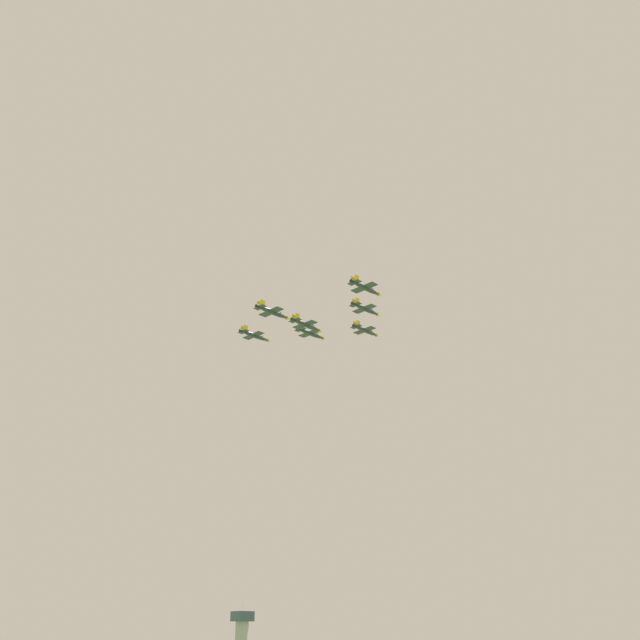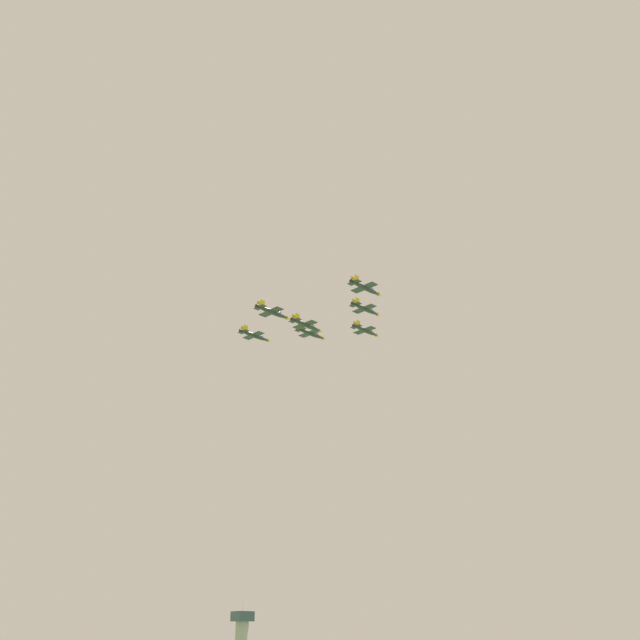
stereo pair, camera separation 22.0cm
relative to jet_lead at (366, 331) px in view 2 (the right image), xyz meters
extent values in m
cube|color=#384C56|center=(28.73, 34.23, -105.17)|extent=(6.00, 6.00, 3.20)
cylinder|color=silver|center=(28.73, 34.23, -102.07)|extent=(0.16, 0.16, 3.00)
ellipsoid|color=#2D3338|center=(0.00, 0.03, -0.07)|extent=(3.68, 13.32, 1.70)
cone|color=gold|center=(1.11, -7.25, -0.07)|extent=(1.68, 1.90, 1.44)
ellipsoid|color=#334751|center=(0.44, -2.85, 0.57)|extent=(1.60, 2.43, 0.99)
cube|color=#2D3338|center=(-0.10, 0.68, -0.17)|extent=(9.79, 4.42, 0.17)
cube|color=gold|center=(4.09, 1.32, -0.12)|extent=(1.06, 2.79, 0.20)
cube|color=gold|center=(-4.30, 0.04, -0.12)|extent=(1.06, 2.79, 0.20)
cube|color=#2D3338|center=(-0.84, 5.51, -0.07)|extent=(4.79, 2.74, 0.17)
cube|color=gold|center=(0.04, 5.38, 1.16)|extent=(0.51, 1.90, 2.45)
cube|color=gold|center=(-1.64, 5.12, 1.16)|extent=(0.51, 1.90, 2.45)
cylinder|color=black|center=(-1.06, 6.93, -0.07)|extent=(1.32, 1.11, 1.19)
ellipsoid|color=#2D3338|center=(11.40, 18.69, -2.27)|extent=(3.57, 13.49, 1.72)
cone|color=gold|center=(12.44, 11.31, -2.27)|extent=(1.69, 1.91, 1.46)
ellipsoid|color=#334751|center=(11.81, 15.77, -1.62)|extent=(1.60, 2.45, 1.00)
cube|color=#2D3338|center=(11.31, 19.35, -2.36)|extent=(9.89, 4.36, 0.17)
cube|color=gold|center=(15.57, 19.95, -2.32)|extent=(1.05, 2.82, 0.21)
cube|color=gold|center=(7.05, 18.75, -2.32)|extent=(1.05, 2.82, 0.21)
cube|color=#2D3338|center=(10.62, 24.25, -2.27)|extent=(4.83, 2.72, 0.17)
cube|color=gold|center=(11.51, 24.11, -1.03)|extent=(0.49, 1.92, 2.48)
cube|color=gold|center=(9.80, 23.87, -1.03)|extent=(0.49, 1.92, 2.48)
cylinder|color=black|center=(10.41, 25.69, -2.27)|extent=(1.33, 1.11, 1.20)
ellipsoid|color=#2D3338|center=(-16.59, 14.29, -0.68)|extent=(3.47, 13.30, 1.70)
cone|color=gold|center=(-15.59, 7.01, -0.68)|extent=(1.66, 1.88, 1.44)
ellipsoid|color=#334751|center=(-16.19, 11.41, -0.05)|extent=(1.57, 2.41, 0.99)
cube|color=#2D3338|center=(-16.68, 14.94, -0.78)|extent=(9.75, 4.27, 0.17)
cube|color=gold|center=(-12.47, 15.52, -0.73)|extent=(1.02, 2.78, 0.20)
cube|color=gold|center=(-20.88, 14.37, -0.73)|extent=(1.02, 2.78, 0.20)
cube|color=#2D3338|center=(-17.34, 19.78, -0.68)|extent=(4.76, 2.67, 0.17)
cube|color=gold|center=(-16.46, 19.63, 0.54)|extent=(0.48, 1.90, 2.45)
cube|color=gold|center=(-18.14, 19.40, 0.54)|extent=(0.48, 1.90, 2.45)
cylinder|color=black|center=(-17.53, 21.20, -0.68)|extent=(1.30, 1.10, 1.19)
ellipsoid|color=#2D3338|center=(22.81, 37.35, -4.11)|extent=(3.65, 13.52, 1.72)
cone|color=gold|center=(23.89, 29.96, -4.11)|extent=(1.70, 1.92, 1.47)
ellipsoid|color=#334751|center=(23.23, 34.43, -3.46)|extent=(1.61, 2.46, 1.01)
cube|color=#2D3338|center=(22.71, 38.01, -4.20)|extent=(9.93, 4.43, 0.17)
cube|color=gold|center=(26.97, 38.64, -4.16)|extent=(1.06, 2.83, 0.21)
cube|color=gold|center=(18.44, 37.39, -4.16)|extent=(1.06, 2.83, 0.21)
cube|color=#2D3338|center=(21.99, 42.93, -4.11)|extent=(4.86, 2.75, 0.17)
cube|color=gold|center=(22.88, 42.79, -2.86)|extent=(0.51, 1.93, 2.49)
cube|color=gold|center=(21.17, 42.53, -2.86)|extent=(0.51, 1.93, 2.49)
cylinder|color=black|center=(21.78, 44.37, -4.11)|extent=(1.33, 1.12, 1.21)
ellipsoid|color=#2D3338|center=(-33.17, 28.55, -2.77)|extent=(3.84, 13.67, 1.74)
cone|color=gold|center=(-31.99, 21.09, -2.77)|extent=(1.74, 1.95, 1.48)
ellipsoid|color=#334751|center=(-32.70, 25.60, -2.12)|extent=(1.65, 2.50, 1.02)
cube|color=#2D3338|center=(-33.27, 29.22, -2.87)|extent=(10.05, 4.57, 0.17)
cube|color=gold|center=(-28.97, 29.90, -2.82)|extent=(1.11, 2.86, 0.21)
cube|color=gold|center=(-37.58, 28.54, -2.82)|extent=(1.11, 2.86, 0.21)
cube|color=#2D3338|center=(-34.06, 34.18, -2.77)|extent=(4.93, 2.83, 0.17)
cube|color=gold|center=(-33.15, 34.05, -1.51)|extent=(0.53, 1.95, 2.52)
cube|color=gold|center=(-34.87, 33.77, -1.51)|extent=(0.53, 1.95, 2.52)
cylinder|color=black|center=(-34.29, 35.63, -2.77)|extent=(1.36, 1.15, 1.22)
ellipsoid|color=#2D3338|center=(-5.18, 32.95, -8.10)|extent=(4.09, 13.76, 1.76)
cone|color=gold|center=(-3.86, 25.45, -8.10)|extent=(1.77, 1.99, 1.49)
ellipsoid|color=#334751|center=(-4.66, 29.99, -7.44)|extent=(1.70, 2.54, 1.02)
cube|color=#2D3338|center=(-5.30, 33.62, -8.20)|extent=(10.15, 4.76, 0.18)
cube|color=gold|center=(-0.97, 34.38, -8.15)|extent=(1.16, 2.89, 0.21)
cube|color=gold|center=(-9.62, 32.86, -8.15)|extent=(1.16, 2.89, 0.21)
cube|color=#2D3338|center=(-6.17, 38.60, -8.10)|extent=(4.99, 2.93, 0.18)
cube|color=gold|center=(-5.26, 38.49, -6.83)|extent=(0.57, 1.96, 2.54)
cube|color=gold|center=(-6.99, 38.18, -6.83)|extent=(0.57, 1.96, 2.54)
cylinder|color=black|center=(-6.43, 40.06, -8.10)|extent=(1.38, 1.17, 1.23)
ellipsoid|color=#2D3338|center=(-7.77, 49.41, -8.42)|extent=(3.69, 13.66, 1.74)
cone|color=gold|center=(-6.67, 41.94, -8.42)|extent=(1.72, 1.94, 1.48)
ellipsoid|color=#334751|center=(-7.34, 46.46, -7.76)|extent=(1.63, 2.49, 1.02)
cube|color=#2D3338|center=(-7.87, 50.08, -8.51)|extent=(10.03, 4.47, 0.17)
cube|color=gold|center=(-3.56, 50.72, -8.46)|extent=(1.08, 2.86, 0.21)
cube|color=gold|center=(-12.18, 49.45, -8.46)|extent=(1.08, 2.86, 0.21)
cube|color=#2D3338|center=(-8.60, 55.04, -8.42)|extent=(4.91, 2.78, 0.17)
cube|color=gold|center=(-7.69, 54.90, -7.16)|extent=(0.51, 1.95, 2.52)
cube|color=gold|center=(-9.42, 54.65, -7.16)|extent=(0.51, 1.95, 2.52)
cylinder|color=black|center=(-8.81, 56.50, -8.42)|extent=(1.35, 1.13, 1.22)
camera|label=1|loc=(-201.58, 176.36, -113.25)|focal=41.11mm
camera|label=2|loc=(-201.72, 176.19, -113.25)|focal=41.11mm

